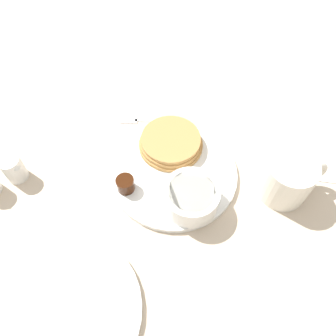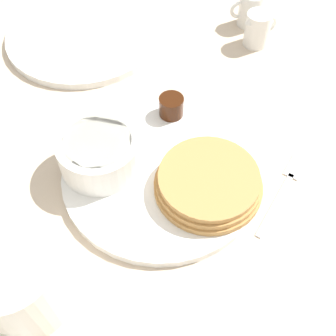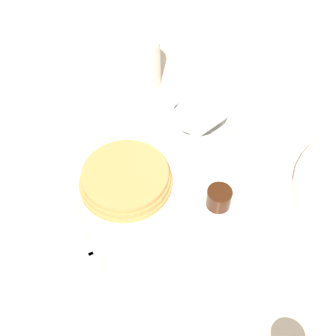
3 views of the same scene
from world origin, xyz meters
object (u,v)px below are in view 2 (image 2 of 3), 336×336
coffee_mug (18,285)px  creamer_pitcher_far (250,9)px  bowl (99,151)px  plate (162,173)px  fork (286,184)px  creamer_pitcher_near (258,29)px

coffee_mug → creamer_pitcher_far: (0.05, -0.57, -0.02)m
bowl → creamer_pitcher_far: same height
coffee_mug → creamer_pitcher_far: coffee_mug is taller
plate → fork: (-0.14, -0.08, -0.00)m
plate → bowl: bearing=28.4°
coffee_mug → creamer_pitcher_far: bearing=-84.5°
fork → plate: bearing=30.4°
coffee_mug → creamer_pitcher_far: size_ratio=2.13×
plate → creamer_pitcher_far: size_ratio=4.36×
creamer_pitcher_near → creamer_pitcher_far: (0.04, -0.04, 0.00)m
plate → creamer_pitcher_near: creamer_pitcher_near is taller
creamer_pitcher_far → coffee_mug: bearing=95.5°
creamer_pitcher_near → creamer_pitcher_far: size_ratio=0.99×
plate → creamer_pitcher_near: 0.32m
plate → fork: bearing=-149.6°
creamer_pitcher_far → creamer_pitcher_near: bearing=132.3°
creamer_pitcher_near → fork: creamer_pitcher_near is taller
coffee_mug → creamer_pitcher_near: 0.53m
bowl → coffee_mug: 0.19m
coffee_mug → fork: coffee_mug is taller
plate → fork: 0.16m
plate → creamer_pitcher_far: 0.36m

